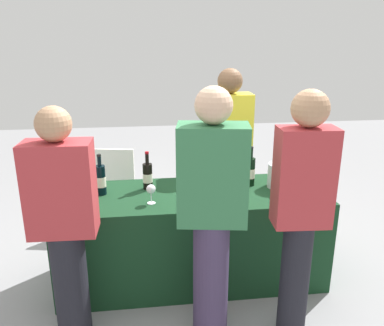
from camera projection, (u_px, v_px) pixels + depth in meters
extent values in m
plane|color=gray|center=(192.00, 276.00, 3.35)|extent=(12.00, 12.00, 0.00)
cube|color=#14381E|center=(192.00, 236.00, 3.24)|extent=(2.12, 0.74, 0.76)
cylinder|color=black|center=(101.00, 180.00, 3.06)|extent=(0.08, 0.08, 0.23)
cylinder|color=black|center=(99.00, 161.00, 3.01)|extent=(0.03, 0.03, 0.08)
cylinder|color=black|center=(99.00, 155.00, 3.00)|extent=(0.03, 0.03, 0.02)
cylinder|color=silver|center=(101.00, 182.00, 3.07)|extent=(0.08, 0.08, 0.08)
cylinder|color=black|center=(148.00, 176.00, 3.18)|extent=(0.08, 0.08, 0.21)
cylinder|color=black|center=(147.00, 159.00, 3.13)|extent=(0.03, 0.03, 0.09)
cylinder|color=maroon|center=(147.00, 153.00, 3.12)|extent=(0.03, 0.03, 0.02)
cylinder|color=silver|center=(148.00, 178.00, 3.18)|extent=(0.08, 0.08, 0.07)
cylinder|color=black|center=(206.00, 172.00, 3.25)|extent=(0.07, 0.07, 0.24)
cylinder|color=black|center=(206.00, 153.00, 3.20)|extent=(0.02, 0.02, 0.08)
cylinder|color=black|center=(206.00, 148.00, 3.19)|extent=(0.03, 0.03, 0.02)
cylinder|color=silver|center=(206.00, 173.00, 3.25)|extent=(0.07, 0.07, 0.08)
cylinder|color=black|center=(250.00, 172.00, 3.25)|extent=(0.07, 0.07, 0.23)
cylinder|color=black|center=(251.00, 153.00, 3.20)|extent=(0.03, 0.03, 0.08)
cylinder|color=black|center=(252.00, 148.00, 3.19)|extent=(0.03, 0.03, 0.02)
cylinder|color=silver|center=(250.00, 173.00, 3.25)|extent=(0.07, 0.07, 0.08)
cylinder|color=silver|center=(151.00, 203.00, 2.92)|extent=(0.06, 0.06, 0.00)
cylinder|color=silver|center=(151.00, 198.00, 2.91)|extent=(0.01, 0.01, 0.08)
sphere|color=silver|center=(151.00, 189.00, 2.89)|extent=(0.07, 0.07, 0.07)
cylinder|color=silver|center=(203.00, 198.00, 3.02)|extent=(0.06, 0.06, 0.00)
cylinder|color=silver|center=(203.00, 193.00, 3.00)|extent=(0.01, 0.01, 0.08)
sphere|color=silver|center=(203.00, 184.00, 2.98)|extent=(0.07, 0.07, 0.07)
sphere|color=#590C19|center=(203.00, 186.00, 2.99)|extent=(0.04, 0.04, 0.04)
cylinder|color=silver|center=(281.00, 194.00, 3.09)|extent=(0.06, 0.06, 0.00)
cylinder|color=silver|center=(281.00, 189.00, 3.08)|extent=(0.01, 0.01, 0.07)
sphere|color=silver|center=(282.00, 181.00, 3.06)|extent=(0.07, 0.07, 0.07)
sphere|color=#590C19|center=(282.00, 183.00, 3.06)|extent=(0.04, 0.04, 0.04)
cylinder|color=silver|center=(281.00, 176.00, 3.22)|extent=(0.22, 0.22, 0.20)
cylinder|color=black|center=(227.00, 200.00, 3.85)|extent=(0.23, 0.23, 0.83)
cube|color=yellow|center=(229.00, 128.00, 3.63)|extent=(0.42, 0.23, 0.63)
sphere|color=brown|center=(230.00, 81.00, 3.50)|extent=(0.23, 0.23, 0.23)
cylinder|color=black|center=(71.00, 286.00, 2.57)|extent=(0.22, 0.22, 0.78)
cube|color=#B23338|center=(60.00, 189.00, 2.36)|extent=(0.41, 0.24, 0.59)
sphere|color=tan|center=(53.00, 124.00, 2.24)|extent=(0.21, 0.21, 0.21)
cylinder|color=#3F3351|center=(211.00, 278.00, 2.61)|extent=(0.24, 0.24, 0.83)
cube|color=#337247|center=(212.00, 175.00, 2.39)|extent=(0.46, 0.30, 0.63)
sphere|color=#D8AD8C|center=(214.00, 105.00, 2.26)|extent=(0.23, 0.23, 0.23)
cylinder|color=black|center=(294.00, 280.00, 2.59)|extent=(0.19, 0.19, 0.83)
cube|color=#B23338|center=(304.00, 178.00, 2.37)|extent=(0.36, 0.21, 0.62)
sphere|color=tan|center=(310.00, 108.00, 2.24)|extent=(0.22, 0.22, 0.22)
cube|color=white|center=(113.00, 188.00, 4.16)|extent=(0.46, 0.12, 0.85)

